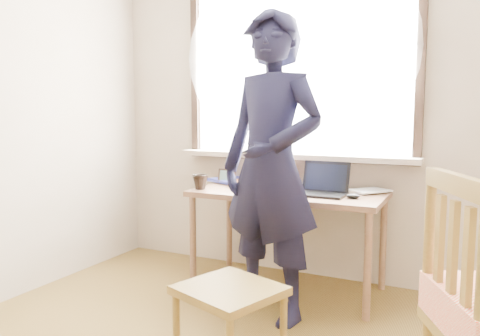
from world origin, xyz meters
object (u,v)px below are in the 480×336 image
at_px(desk, 288,201).
at_px(laptop, 323,187).
at_px(mug_dark, 200,182).
at_px(mug_white, 290,181).
at_px(person, 271,167).
at_px(work_chair, 230,300).

xyz_separation_m(desk, laptop, (0.26, -0.03, 0.13)).
relative_size(laptop, mug_dark, 2.85).
distance_m(mug_white, person, 0.66).
bearing_deg(desk, work_chair, -83.07).
bearing_deg(mug_dark, work_chair, -52.90).
bearing_deg(person, desk, 109.74).
relative_size(mug_dark, work_chair, 0.21).
height_order(mug_white, mug_dark, mug_dark).
height_order(laptop, person, person).
distance_m(desk, work_chair, 1.21).
xyz_separation_m(mug_dark, person, (0.66, -0.27, 0.17)).
bearing_deg(laptop, work_chair, -95.83).
height_order(mug_dark, work_chair, mug_dark).
bearing_deg(mug_white, work_chair, -82.14).
xyz_separation_m(desk, work_chair, (0.14, -1.18, -0.26)).
bearing_deg(work_chair, mug_white, 97.86).
bearing_deg(mug_dark, person, -22.28).
relative_size(desk, person, 0.71).
height_order(mug_white, work_chair, mug_white).
xyz_separation_m(mug_white, work_chair, (0.18, -1.34, -0.38)).
xyz_separation_m(mug_dark, work_chair, (0.74, -0.98, -0.39)).
distance_m(desk, mug_dark, 0.64).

